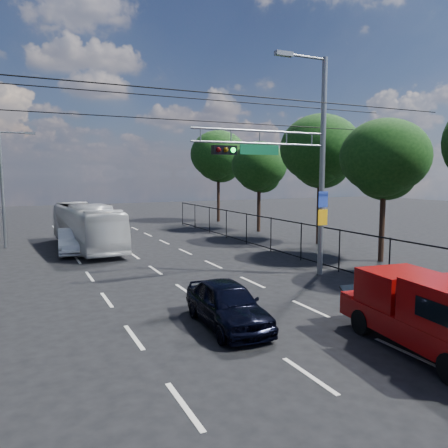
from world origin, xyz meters
TOP-DOWN VIEW (x-y plane):
  - ground at (0.00, 0.00)m, footprint 120.00×120.00m
  - lane_markings at (-0.00, 14.00)m, footprint 6.12×38.00m
  - signal_mast at (5.28, 7.99)m, footprint 6.43×0.39m
  - streetlight_left at (-6.33, 22.00)m, footprint 2.09×0.22m
  - utility_wires at (0.00, 8.83)m, footprint 22.00×5.04m
  - fence_right at (7.60, 12.17)m, footprint 0.06×34.03m
  - tree_right_b at (11.22, 9.02)m, footprint 4.50×4.50m
  - tree_right_c at (11.82, 15.02)m, footprint 5.10×5.10m
  - tree_right_d at (11.42, 22.02)m, footprint 4.32×4.32m
  - tree_right_e at (11.62, 30.02)m, footprint 5.28×5.28m
  - red_pickup at (3.55, -0.32)m, footprint 2.54×5.51m
  - navy_hatchback at (-0.26, 3.69)m, footprint 1.83×4.08m
  - white_bus at (-2.00, 19.52)m, footprint 3.10×9.90m
  - white_van at (-3.00, 18.25)m, footprint 1.84×4.39m

SIDE VIEW (x-z plane):
  - ground at x=0.00m, z-range 0.00..0.00m
  - lane_markings at x=0.00m, z-range 0.00..0.01m
  - navy_hatchback at x=-0.26m, z-range 0.00..1.36m
  - white_van at x=-3.00m, z-range 0.00..1.41m
  - fence_right at x=7.60m, z-range 0.03..2.03m
  - red_pickup at x=3.55m, z-range 0.07..2.05m
  - white_bus at x=-2.00m, z-range 0.00..2.71m
  - streetlight_left at x=-6.33m, z-range 0.40..7.48m
  - tree_right_d at x=11.42m, z-range 1.34..8.36m
  - tree_right_b at x=11.22m, z-range 1.40..8.71m
  - signal_mast at x=5.28m, z-range 0.49..9.99m
  - tree_right_c at x=11.82m, z-range 1.59..9.88m
  - tree_right_e at x=11.62m, z-range 1.65..10.23m
  - utility_wires at x=0.00m, z-range 6.86..7.60m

